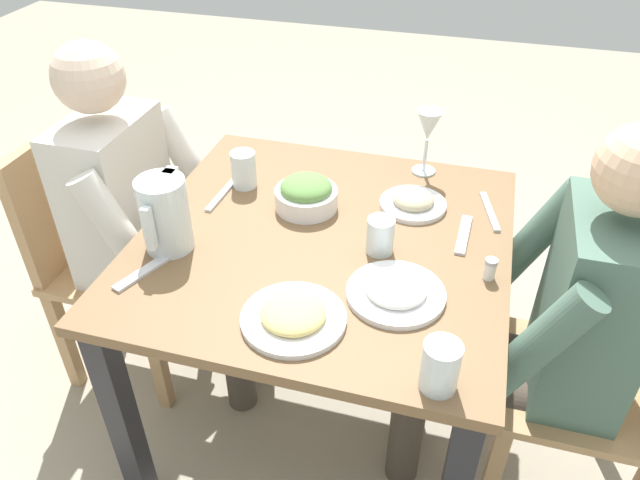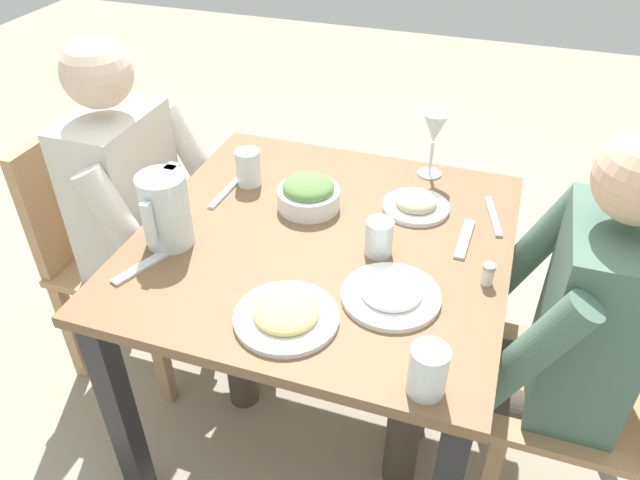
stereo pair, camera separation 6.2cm
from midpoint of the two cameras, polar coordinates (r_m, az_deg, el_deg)
ground_plane at (r=2.07m, az=1.12°, el=-16.45°), size 8.00×8.00×0.00m
dining_table at (r=1.62m, az=1.38°, el=-3.13°), size 0.93×0.93×0.74m
chair_near at (r=2.08m, az=-18.68°, el=-0.06°), size 0.40×0.40×0.86m
chair_far at (r=1.70m, az=27.24°, el=-12.41°), size 0.40×0.40×0.86m
diner_near at (r=1.89m, az=-14.47°, el=2.30°), size 0.48×0.53×1.15m
diner_far at (r=1.56m, az=21.47°, el=-7.72°), size 0.48×0.53×1.15m
water_pitcher at (r=1.52m, az=-13.19°, el=2.73°), size 0.16×0.12×0.19m
salad_bowl at (r=1.64m, az=-0.00°, el=4.35°), size 0.17×0.17×0.09m
plate_fries at (r=1.31m, az=-1.83°, el=-7.05°), size 0.23×0.23×0.04m
plate_yoghurt at (r=1.37m, az=7.99°, el=-4.99°), size 0.22×0.22×0.04m
plate_beans at (r=1.67m, az=10.06°, el=3.34°), size 0.18×0.18×0.05m
water_glass_by_pitcher at (r=1.17m, az=11.64°, el=-11.95°), size 0.07×0.07×0.11m
water_glass_far_left at (r=1.48m, az=6.76°, el=0.24°), size 0.07×0.07×0.09m
water_glass_center at (r=1.75m, az=-5.75°, el=6.78°), size 0.07×0.07×0.11m
wine_glass at (r=1.78m, az=11.71°, el=9.99°), size 0.08×0.08×0.20m
salt_shaker at (r=1.45m, az=16.69°, el=-3.10°), size 0.03×0.03×0.05m
fork_near at (r=1.50m, az=-15.13°, el=-2.37°), size 0.17×0.09×0.01m
knife_near at (r=1.74m, az=-7.77°, el=4.56°), size 0.19×0.03×0.01m
fork_far at (r=1.59m, az=14.53°, el=0.09°), size 0.17×0.03×0.01m
knife_far at (r=1.69m, az=16.98°, el=2.15°), size 0.18×0.07×0.01m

